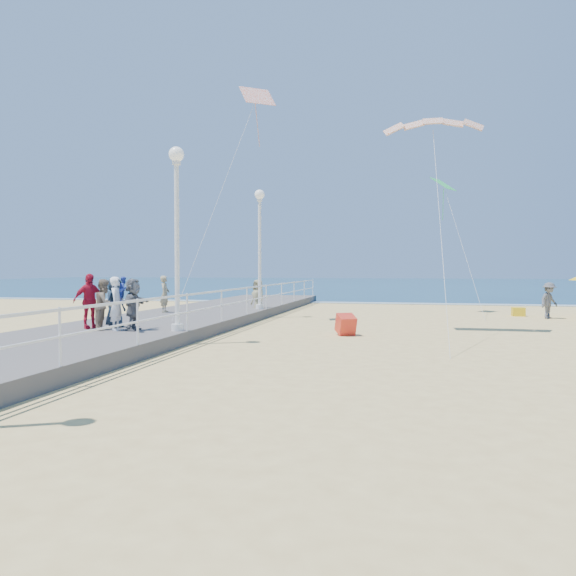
% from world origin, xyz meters
% --- Properties ---
extents(ground, '(160.00, 160.00, 0.00)m').
position_xyz_m(ground, '(0.00, 0.00, 0.00)').
color(ground, '#ECCE7B').
rests_on(ground, ground).
extents(ocean, '(160.00, 90.00, 0.05)m').
position_xyz_m(ocean, '(0.00, 65.00, 0.01)').
color(ocean, '#0D354F').
rests_on(ocean, ground).
extents(surf_line, '(160.00, 1.20, 0.04)m').
position_xyz_m(surf_line, '(0.00, 20.50, 0.03)').
color(surf_line, white).
rests_on(surf_line, ground).
extents(boardwalk, '(5.00, 44.00, 0.40)m').
position_xyz_m(boardwalk, '(-7.50, 0.00, 0.20)').
color(boardwalk, slate).
rests_on(boardwalk, ground).
extents(railing, '(0.05, 42.00, 0.55)m').
position_xyz_m(railing, '(-5.05, 0.00, 1.25)').
color(railing, white).
rests_on(railing, boardwalk).
extents(lamp_post_mid, '(0.44, 0.44, 5.32)m').
position_xyz_m(lamp_post_mid, '(-5.35, 0.00, 3.66)').
color(lamp_post_mid, white).
rests_on(lamp_post_mid, boardwalk).
extents(lamp_post_far, '(0.44, 0.44, 5.32)m').
position_xyz_m(lamp_post_far, '(-5.35, 9.00, 3.66)').
color(lamp_post_far, white).
rests_on(lamp_post_far, boardwalk).
extents(woman_holding_toddler, '(0.45, 0.62, 1.57)m').
position_xyz_m(woman_holding_toddler, '(-7.09, -0.34, 1.19)').
color(woman_holding_toddler, white).
rests_on(woman_holding_toddler, boardwalk).
extents(toddler_held, '(0.32, 0.39, 0.73)m').
position_xyz_m(toddler_held, '(-6.94, -0.19, 1.61)').
color(toddler_held, blue).
rests_on(toddler_held, boardwalk).
extents(spectator_1, '(0.70, 0.83, 1.50)m').
position_xyz_m(spectator_1, '(-7.57, -0.21, 1.15)').
color(spectator_1, '#85725C').
rests_on(spectator_1, boardwalk).
extents(spectator_3, '(0.88, 1.03, 1.66)m').
position_xyz_m(spectator_3, '(-8.21, 0.01, 1.23)').
color(spectator_3, red).
rests_on(spectator_3, boardwalk).
extents(spectator_4, '(0.61, 0.82, 1.53)m').
position_xyz_m(spectator_4, '(-7.65, 0.52, 1.16)').
color(spectator_4, '#1B2B3D').
rests_on(spectator_4, boardwalk).
extents(spectator_5, '(0.59, 1.45, 1.53)m').
position_xyz_m(spectator_5, '(-6.65, -0.19, 1.16)').
color(spectator_5, slate).
rests_on(spectator_5, boardwalk).
extents(spectator_6, '(0.45, 0.61, 1.52)m').
position_xyz_m(spectator_6, '(-8.66, 6.28, 1.16)').
color(spectator_6, '#9B906B').
rests_on(spectator_6, boardwalk).
extents(beach_walker_a, '(1.16, 1.15, 1.60)m').
position_xyz_m(beach_walker_a, '(7.21, 11.41, 0.80)').
color(beach_walker_a, '#535358').
rests_on(beach_walker_a, ground).
extents(beach_walker_c, '(0.98, 0.95, 1.70)m').
position_xyz_m(beach_walker_c, '(-5.64, 9.74, 0.85)').
color(beach_walker_c, gray).
rests_on(beach_walker_c, ground).
extents(box_kite, '(0.81, 0.88, 0.74)m').
position_xyz_m(box_kite, '(-0.82, 3.25, 0.30)').
color(box_kite, red).
rests_on(box_kite, ground).
extents(beach_chair_left, '(0.55, 0.55, 0.40)m').
position_xyz_m(beach_chair_left, '(6.13, 12.51, 0.20)').
color(beach_chair_left, gold).
rests_on(beach_chair_left, ground).
extents(kite_parafoil, '(3.43, 0.94, 0.65)m').
position_xyz_m(kite_parafoil, '(1.97, 4.86, 7.27)').
color(kite_parafoil, '#DB5719').
extents(kite_diamond_green, '(1.36, 1.44, 0.66)m').
position_xyz_m(kite_diamond_green, '(2.79, 14.03, 6.43)').
color(kite_diamond_green, '#2AC75A').
extents(kite_diamond_redwhite, '(1.61, 1.53, 0.92)m').
position_xyz_m(kite_diamond_redwhite, '(-5.05, 7.57, 9.39)').
color(kite_diamond_redwhite, red).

